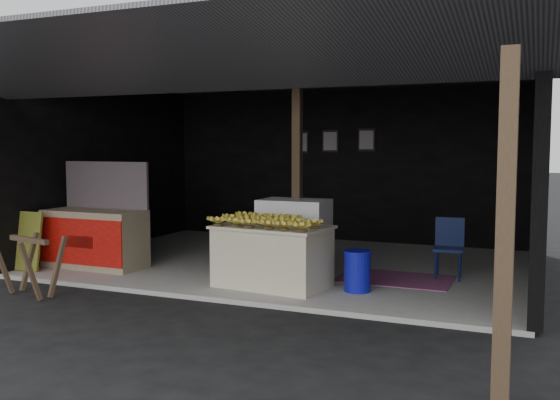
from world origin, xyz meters
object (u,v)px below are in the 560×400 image
at_px(white_crate, 294,237).
at_px(neighbor_stall, 95,235).
at_px(banana_table, 272,256).
at_px(water_barrel, 357,272).
at_px(sawhorse, 30,259).
at_px(plastic_chair, 449,243).

height_order(white_crate, neighbor_stall, neighbor_stall).
bearing_deg(banana_table, water_barrel, 14.42).
relative_size(banana_table, neighbor_stall, 0.97).
xyz_separation_m(white_crate, water_barrel, (1.12, -0.71, -0.28)).
relative_size(white_crate, neighbor_stall, 0.67).
bearing_deg(sawhorse, water_barrel, 36.61).
relative_size(neighbor_stall, plastic_chair, 1.90).
relative_size(neighbor_stall, water_barrel, 3.25).
relative_size(white_crate, plastic_chair, 1.28).
xyz_separation_m(white_crate, sawhorse, (-2.56, -2.29, -0.12)).
distance_m(banana_table, neighbor_stall, 2.93).
bearing_deg(water_barrel, banana_table, -171.55).
relative_size(banana_table, water_barrel, 3.15).
bearing_deg(plastic_chair, white_crate, -168.94).
distance_m(banana_table, plastic_chair, 2.45).
bearing_deg(sawhorse, banana_table, 41.96).
height_order(banana_table, sawhorse, banana_table).
relative_size(water_barrel, plastic_chair, 0.59).
height_order(banana_table, white_crate, white_crate).
relative_size(sawhorse, plastic_chair, 0.96).
height_order(neighbor_stall, sawhorse, neighbor_stall).
height_order(white_crate, plastic_chair, white_crate).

